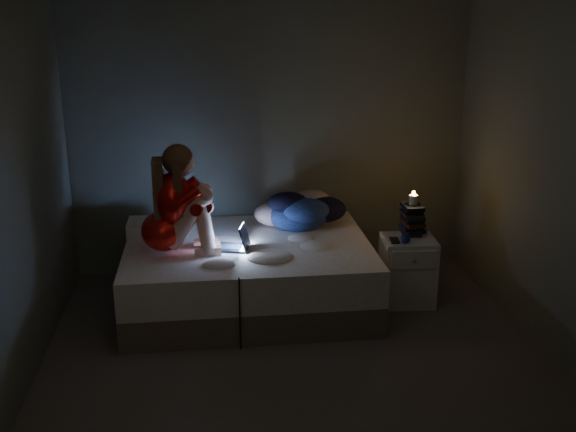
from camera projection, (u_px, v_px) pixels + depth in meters
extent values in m
cube|color=#443A37|center=(299.00, 370.00, 4.66)|extent=(3.60, 3.80, 0.02)
cube|color=#545B48|center=(270.00, 133.00, 6.07)|extent=(3.60, 0.02, 2.60)
cube|color=#545B48|center=(372.00, 328.00, 2.46)|extent=(3.60, 0.02, 2.60)
cube|color=#545B48|center=(4.00, 199.00, 4.05)|extent=(0.02, 3.80, 2.60)
cube|color=#545B48|center=(567.00, 180.00, 4.47)|extent=(0.02, 3.80, 2.60)
cube|color=white|center=(155.00, 228.00, 5.67)|extent=(0.45, 0.32, 0.13)
cube|color=silver|center=(407.00, 270.00, 5.62)|extent=(0.45, 0.41, 0.57)
cylinder|color=beige|center=(413.00, 201.00, 5.54)|extent=(0.07, 0.07, 0.08)
cube|color=black|center=(395.00, 241.00, 5.47)|extent=(0.08, 0.14, 0.01)
sphere|color=#0F1C4F|center=(407.00, 239.00, 5.41)|extent=(0.08, 0.08, 0.08)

